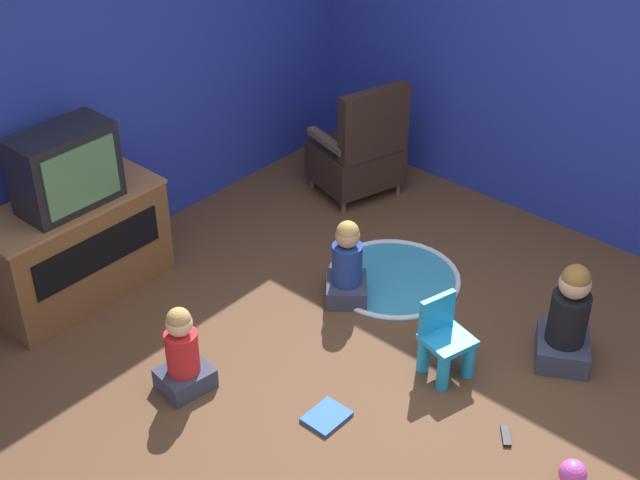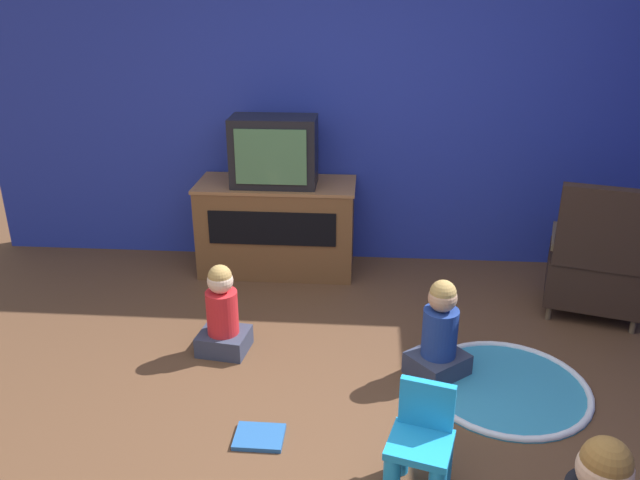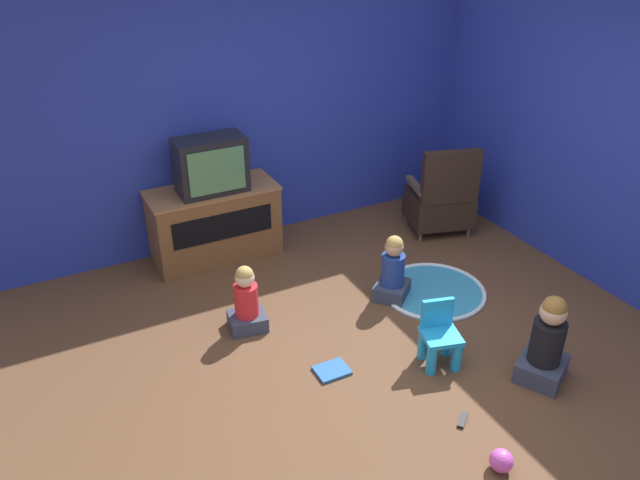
% 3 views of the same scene
% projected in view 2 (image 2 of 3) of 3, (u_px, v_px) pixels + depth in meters
% --- Properties ---
extents(ground_plane, '(30.00, 30.00, 0.00)m').
position_uv_depth(ground_plane, '(347.00, 463.00, 2.95)').
color(ground_plane, brown).
extents(wall_back, '(5.37, 0.12, 2.54)m').
position_uv_depth(wall_back, '(320.00, 102.00, 4.80)').
color(wall_back, '#23339E').
rests_on(wall_back, ground_plane).
extents(tv_cabinet, '(1.20, 0.54, 0.71)m').
position_uv_depth(tv_cabinet, '(277.00, 225.00, 4.85)').
color(tv_cabinet, brown).
rests_on(tv_cabinet, ground_plane).
extents(television, '(0.63, 0.34, 0.51)m').
position_uv_depth(television, '(274.00, 152.00, 4.57)').
color(television, black).
rests_on(television, tv_cabinet).
extents(black_armchair, '(0.74, 0.69, 0.95)m').
position_uv_depth(black_armchair, '(597.00, 266.00, 4.16)').
color(black_armchair, brown).
rests_on(black_armchair, ground_plane).
extents(yellow_kid_chair, '(0.33, 0.32, 0.50)m').
position_uv_depth(yellow_kid_chair, '(420.00, 449.00, 2.73)').
color(yellow_kid_chair, '#1E99DB').
rests_on(yellow_kid_chair, ground_plane).
extents(play_mat, '(0.93, 0.93, 0.04)m').
position_uv_depth(play_mat, '(506.00, 386.00, 3.50)').
color(play_mat, teal).
rests_on(play_mat, ground_plane).
extents(child_watching_left, '(0.41, 0.40, 0.60)m').
position_uv_depth(child_watching_left, '(440.00, 335.00, 3.53)').
color(child_watching_left, '#33384C').
rests_on(child_watching_left, ground_plane).
extents(child_watching_right, '(0.33, 0.29, 0.58)m').
position_uv_depth(child_watching_right, '(222.00, 315.00, 3.77)').
color(child_watching_right, '#33384C').
rests_on(child_watching_right, ground_plane).
extents(book, '(0.25, 0.20, 0.02)m').
position_uv_depth(book, '(259.00, 437.00, 3.10)').
color(book, '#235699').
rests_on(book, ground_plane).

